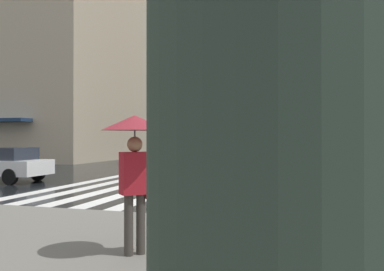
% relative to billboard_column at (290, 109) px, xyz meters
% --- Properties ---
extents(ground_plane, '(220.00, 220.00, 0.00)m').
position_rel_billboard_column_xyz_m(ground_plane, '(9.74, 5.60, -1.93)').
color(ground_plane, black).
extents(zebra_crossing, '(13.00, 4.50, 0.01)m').
position_rel_billboard_column_xyz_m(zebra_crossing, '(13.74, 6.73, -1.93)').
color(zebra_crossing, silver).
rests_on(zebra_crossing, ground_plane).
extents(haussmann_block_mid, '(20.73, 21.24, 21.25)m').
position_rel_billboard_column_xyz_m(haussmann_block_mid, '(32.00, 25.85, 8.47)').
color(haussmann_block_mid, tan).
rests_on(haussmann_block_mid, ground_plane).
extents(billboard_column, '(1.23, 1.23, 3.49)m').
position_rel_billboard_column_xyz_m(billboard_column, '(0.00, 0.00, 0.00)').
color(billboard_column, '#28382D').
rests_on(billboard_column, sidewalk_pavement).
extents(car_white, '(1.85, 4.10, 1.41)m').
position_rel_billboard_column_xyz_m(car_white, '(12.24, 12.28, -1.18)').
color(car_white, silver).
rests_on(car_white, ground_plane).
extents(pedestrian_in_red_jacket, '(0.96, 0.96, 1.98)m').
position_rel_billboard_column_xyz_m(pedestrian_in_red_jacket, '(3.66, 2.35, -0.23)').
color(pedestrian_in_red_jacket, maroon).
rests_on(pedestrian_in_red_jacket, sidewalk_pavement).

